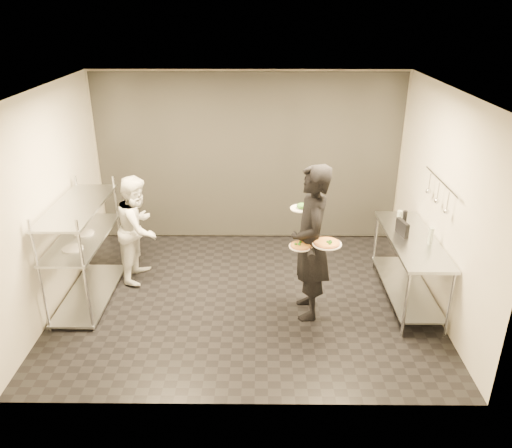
{
  "coord_description": "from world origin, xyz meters",
  "views": [
    {
      "loc": [
        0.19,
        -5.88,
        3.73
      ],
      "look_at": [
        0.14,
        0.03,
        1.1
      ],
      "focal_mm": 35.0,
      "sensor_mm": 36.0,
      "label": 1
    }
  ],
  "objects_px": {
    "chef": "(138,228)",
    "pizza_plate_near": "(301,246)",
    "pizza_plate_far": "(327,243)",
    "bottle_clear": "(431,236)",
    "pos_monitor": "(402,228)",
    "bottle_dark": "(405,218)",
    "pass_rack": "(83,247)",
    "waiter": "(311,243)",
    "bottle_green": "(399,219)",
    "salad_plate": "(302,207)",
    "prep_counter": "(410,258)"
  },
  "relations": [
    {
      "from": "pizza_plate_near",
      "to": "pass_rack",
      "type": "bearing_deg",
      "value": 170.15
    },
    {
      "from": "pos_monitor",
      "to": "bottle_green",
      "type": "distance_m",
      "value": 0.25
    },
    {
      "from": "pizza_plate_far",
      "to": "bottle_clear",
      "type": "height_order",
      "value": "same"
    },
    {
      "from": "chef",
      "to": "pizza_plate_near",
      "type": "bearing_deg",
      "value": -108.84
    },
    {
      "from": "bottle_green",
      "to": "bottle_clear",
      "type": "bearing_deg",
      "value": -61.2
    },
    {
      "from": "salad_plate",
      "to": "bottle_dark",
      "type": "bearing_deg",
      "value": 17.81
    },
    {
      "from": "waiter",
      "to": "bottle_clear",
      "type": "relative_size",
      "value": 9.4
    },
    {
      "from": "chef",
      "to": "bottle_clear",
      "type": "bearing_deg",
      "value": -93.73
    },
    {
      "from": "bottle_dark",
      "to": "chef",
      "type": "bearing_deg",
      "value": 177.5
    },
    {
      "from": "salad_plate",
      "to": "bottle_green",
      "type": "height_order",
      "value": "salad_plate"
    },
    {
      "from": "waiter",
      "to": "pos_monitor",
      "type": "relative_size",
      "value": 7.38
    },
    {
      "from": "pizza_plate_far",
      "to": "bottle_green",
      "type": "bearing_deg",
      "value": 38.42
    },
    {
      "from": "pizza_plate_far",
      "to": "bottle_green",
      "type": "distance_m",
      "value": 1.39
    },
    {
      "from": "chef",
      "to": "bottle_dark",
      "type": "height_order",
      "value": "chef"
    },
    {
      "from": "bottle_dark",
      "to": "prep_counter",
      "type": "bearing_deg",
      "value": -89.4
    },
    {
      "from": "chef",
      "to": "pizza_plate_far",
      "type": "xyz_separation_m",
      "value": [
        2.54,
        -1.1,
        0.32
      ]
    },
    {
      "from": "chef",
      "to": "pos_monitor",
      "type": "distance_m",
      "value": 3.65
    },
    {
      "from": "prep_counter",
      "to": "pizza_plate_near",
      "type": "distance_m",
      "value": 1.63
    },
    {
      "from": "chef",
      "to": "salad_plate",
      "type": "height_order",
      "value": "chef"
    },
    {
      "from": "pass_rack",
      "to": "bottle_green",
      "type": "xyz_separation_m",
      "value": [
        4.23,
        0.35,
        0.27
      ]
    },
    {
      "from": "pizza_plate_near",
      "to": "salad_plate",
      "type": "distance_m",
      "value": 0.55
    },
    {
      "from": "waiter",
      "to": "pizza_plate_far",
      "type": "bearing_deg",
      "value": 42.0
    },
    {
      "from": "pizza_plate_near",
      "to": "bottle_clear",
      "type": "bearing_deg",
      "value": 11.53
    },
    {
      "from": "salad_plate",
      "to": "bottle_dark",
      "type": "distance_m",
      "value": 1.57
    },
    {
      "from": "prep_counter",
      "to": "pos_monitor",
      "type": "relative_size",
      "value": 6.6
    },
    {
      "from": "prep_counter",
      "to": "salad_plate",
      "type": "relative_size",
      "value": 6.1
    },
    {
      "from": "pass_rack",
      "to": "pos_monitor",
      "type": "distance_m",
      "value": 4.22
    },
    {
      "from": "prep_counter",
      "to": "bottle_clear",
      "type": "bearing_deg",
      "value": -41.16
    },
    {
      "from": "pos_monitor",
      "to": "bottle_dark",
      "type": "bearing_deg",
      "value": 57.64
    },
    {
      "from": "chef",
      "to": "bottle_green",
      "type": "distance_m",
      "value": 3.65
    },
    {
      "from": "bottle_clear",
      "to": "bottle_dark",
      "type": "xyz_separation_m",
      "value": [
        -0.18,
        0.57,
        -0.0
      ]
    },
    {
      "from": "waiter",
      "to": "bottle_dark",
      "type": "height_order",
      "value": "waiter"
    },
    {
      "from": "pos_monitor",
      "to": "bottle_dark",
      "type": "distance_m",
      "value": 0.34
    },
    {
      "from": "chef",
      "to": "bottle_green",
      "type": "relative_size",
      "value": 6.47
    },
    {
      "from": "pos_monitor",
      "to": "bottle_dark",
      "type": "height_order",
      "value": "bottle_dark"
    },
    {
      "from": "salad_plate",
      "to": "bottle_green",
      "type": "bearing_deg",
      "value": 16.14
    },
    {
      "from": "pizza_plate_near",
      "to": "chef",
      "type": "bearing_deg",
      "value": 154.2
    },
    {
      "from": "pass_rack",
      "to": "salad_plate",
      "type": "distance_m",
      "value": 2.93
    },
    {
      "from": "prep_counter",
      "to": "bottle_clear",
      "type": "xyz_separation_m",
      "value": [
        0.17,
        -0.15,
        0.4
      ]
    },
    {
      "from": "salad_plate",
      "to": "bottle_clear",
      "type": "height_order",
      "value": "salad_plate"
    },
    {
      "from": "pos_monitor",
      "to": "bottle_green",
      "type": "relative_size",
      "value": 1.13
    },
    {
      "from": "chef",
      "to": "salad_plate",
      "type": "bearing_deg",
      "value": -98.61
    },
    {
      "from": "pizza_plate_near",
      "to": "pos_monitor",
      "type": "height_order",
      "value": "pos_monitor"
    },
    {
      "from": "chef",
      "to": "pizza_plate_near",
      "type": "xyz_separation_m",
      "value": [
        2.23,
        -1.08,
        0.27
      ]
    },
    {
      "from": "waiter",
      "to": "salad_plate",
      "type": "relative_size",
      "value": 6.83
    },
    {
      "from": "pos_monitor",
      "to": "bottle_green",
      "type": "xyz_separation_m",
      "value": [
        0.02,
        0.25,
        0.02
      ]
    },
    {
      "from": "salad_plate",
      "to": "chef",
      "type": "bearing_deg",
      "value": 164.43
    },
    {
      "from": "bottle_clear",
      "to": "bottle_green",
      "type": "bearing_deg",
      "value": 118.8
    },
    {
      "from": "waiter",
      "to": "pizza_plate_far",
      "type": "height_order",
      "value": "waiter"
    },
    {
      "from": "chef",
      "to": "bottle_green",
      "type": "height_order",
      "value": "chef"
    }
  ]
}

